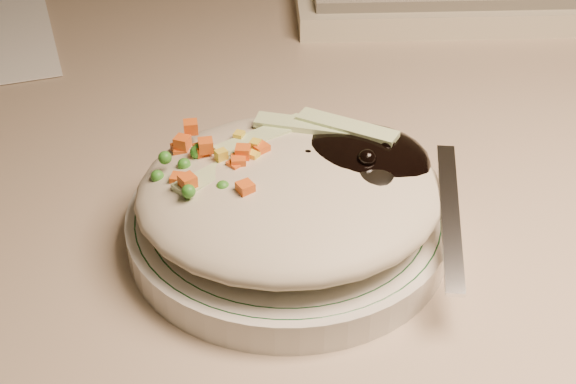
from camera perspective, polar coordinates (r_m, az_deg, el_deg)
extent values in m
cube|color=tan|center=(0.70, 2.80, 5.85)|extent=(1.40, 0.70, 0.04)
cylinder|color=silver|center=(0.52, 0.00, -2.31)|extent=(0.21, 0.21, 0.02)
torus|color=#144723|center=(0.51, 0.00, -1.44)|extent=(0.20, 0.20, 0.00)
torus|color=#144723|center=(0.51, 0.00, -1.44)|extent=(0.18, 0.18, 0.00)
ellipsoid|color=#BAAF97|center=(0.50, 0.11, 0.06)|extent=(0.19, 0.18, 0.04)
ellipsoid|color=black|center=(0.52, 4.70, 2.01)|extent=(0.10, 0.09, 0.03)
ellipsoid|color=orange|center=(0.51, -5.31, 0.96)|extent=(0.08, 0.08, 0.02)
sphere|color=black|center=(0.50, 1.41, 2.42)|extent=(0.01, 0.01, 0.01)
sphere|color=black|center=(0.52, 4.41, 3.12)|extent=(0.01, 0.01, 0.01)
sphere|color=black|center=(0.51, 7.10, 3.31)|extent=(0.01, 0.01, 0.01)
sphere|color=black|center=(0.52, 5.93, 3.47)|extent=(0.01, 0.01, 0.01)
sphere|color=black|center=(0.49, 5.64, 2.37)|extent=(0.01, 0.01, 0.01)
sphere|color=black|center=(0.51, 4.34, 2.66)|extent=(0.01, 0.01, 0.01)
sphere|color=black|center=(0.52, 5.23, 3.41)|extent=(0.01, 0.01, 0.01)
cube|color=#E65B19|center=(0.50, -5.87, 3.31)|extent=(0.01, 0.01, 0.01)
cube|color=#E65B19|center=(0.49, -3.74, 1.10)|extent=(0.01, 0.01, 0.01)
cube|color=#E65B19|center=(0.52, -7.52, 3.51)|extent=(0.01, 0.01, 0.01)
cube|color=#E65B19|center=(0.50, -3.23, 2.84)|extent=(0.01, 0.01, 0.01)
cube|color=#E65B19|center=(0.49, -3.53, 2.09)|extent=(0.01, 0.01, 0.01)
cube|color=#E65B19|center=(0.53, -7.72, 3.00)|extent=(0.01, 0.01, 0.01)
cube|color=#E65B19|center=(0.51, -6.14, 2.95)|extent=(0.01, 0.01, 0.01)
cube|color=#E65B19|center=(0.49, -3.72, 1.76)|extent=(0.01, 0.01, 0.01)
cube|color=#E65B19|center=(0.50, -1.94, 3.00)|extent=(0.01, 0.01, 0.01)
cube|color=#E65B19|center=(0.52, -6.93, 4.61)|extent=(0.01, 0.01, 0.01)
cube|color=#E65B19|center=(0.48, -7.15, 0.74)|extent=(0.01, 0.01, 0.01)
cube|color=#E65B19|center=(0.47, -3.05, 0.22)|extent=(0.01, 0.01, 0.01)
cube|color=#E65B19|center=(0.49, -7.78, 0.80)|extent=(0.01, 0.01, 0.01)
cube|color=#E65B19|center=(0.52, -7.60, 2.76)|extent=(0.01, 0.01, 0.01)
sphere|color=#388C28|center=(0.50, -3.71, 2.22)|extent=(0.01, 0.01, 0.01)
sphere|color=#388C28|center=(0.47, -7.09, 0.05)|extent=(0.01, 0.01, 0.01)
sphere|color=#388C28|center=(0.50, -7.40, 1.94)|extent=(0.01, 0.01, 0.01)
sphere|color=#388C28|center=(0.50, -8.75, 2.43)|extent=(0.01, 0.01, 0.01)
sphere|color=#388C28|center=(0.51, -4.12, 2.46)|extent=(0.01, 0.01, 0.01)
sphere|color=#388C28|center=(0.48, -2.83, 0.14)|extent=(0.01, 0.01, 0.01)
sphere|color=#388C28|center=(0.50, -5.35, 1.45)|extent=(0.01, 0.01, 0.01)
sphere|color=#388C28|center=(0.49, -5.89, 0.04)|extent=(0.01, 0.01, 0.01)
sphere|color=#388C28|center=(0.50, -9.27, 1.10)|extent=(0.01, 0.01, 0.01)
sphere|color=#388C28|center=(0.51, -6.30, 3.09)|extent=(0.01, 0.01, 0.01)
sphere|color=#388C28|center=(0.51, -6.52, 2.85)|extent=(0.01, 0.01, 0.01)
sphere|color=#388C28|center=(0.49, -7.16, 0.82)|extent=(0.01, 0.01, 0.01)
sphere|color=#388C28|center=(0.48, -4.65, 0.34)|extent=(0.01, 0.01, 0.01)
sphere|color=#388C28|center=(0.52, -1.81, 3.61)|extent=(0.01, 0.01, 0.01)
cube|color=yellow|center=(0.51, -4.27, 2.45)|extent=(0.01, 0.01, 0.01)
cube|color=yellow|center=(0.50, -2.48, 2.48)|extent=(0.01, 0.01, 0.01)
cube|color=yellow|center=(0.51, -5.51, 2.47)|extent=(0.01, 0.01, 0.01)
cube|color=yellow|center=(0.50, -4.77, 2.62)|extent=(0.01, 0.01, 0.01)
cube|color=yellow|center=(0.50, -5.31, 1.32)|extent=(0.01, 0.01, 0.01)
cube|color=yellow|center=(0.50, -2.34, 3.32)|extent=(0.01, 0.01, 0.01)
cube|color=yellow|center=(0.52, -3.49, 3.92)|extent=(0.01, 0.01, 0.01)
cube|color=yellow|center=(0.50, -4.22, 1.36)|extent=(0.01, 0.01, 0.01)
cube|color=#B2D18C|center=(0.52, -1.82, 3.98)|extent=(0.07, 0.04, 0.00)
cube|color=#B2D18C|center=(0.53, 1.31, 4.78)|extent=(0.07, 0.04, 0.00)
cube|color=#B2D18C|center=(0.49, -4.68, 1.60)|extent=(0.07, 0.05, 0.00)
cube|color=#B2D18C|center=(0.52, 4.22, 4.67)|extent=(0.06, 0.05, 0.00)
cube|color=#B2D18C|center=(0.49, 0.80, 0.81)|extent=(0.07, 0.03, 0.00)
ellipsoid|color=silver|center=(0.50, 5.73, 1.41)|extent=(0.05, 0.06, 0.01)
cube|color=silver|center=(0.49, 11.45, -1.65)|extent=(0.04, 0.11, 0.03)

